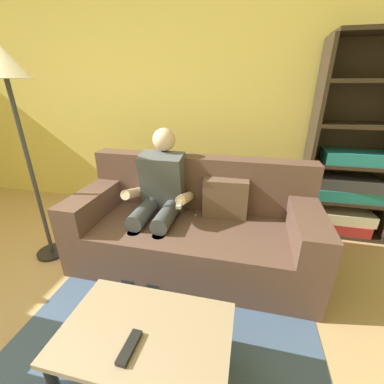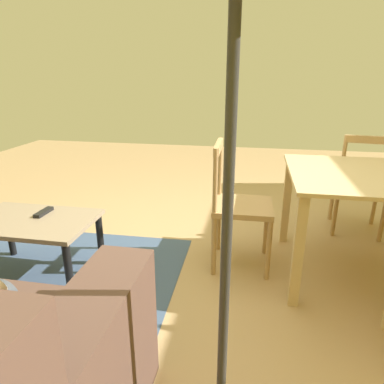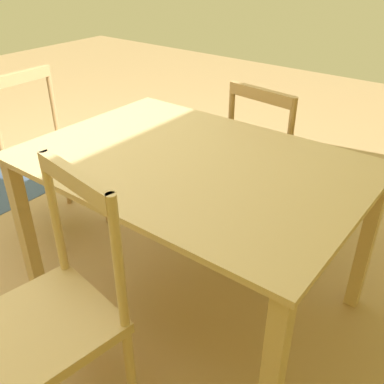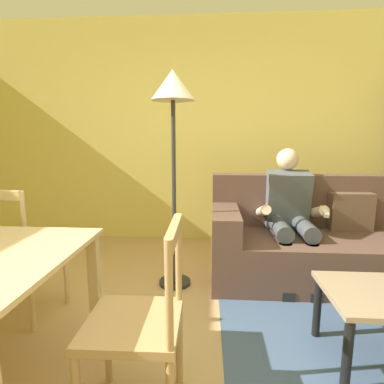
{
  "view_description": "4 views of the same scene",
  "coord_description": "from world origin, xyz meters",
  "px_view_note": "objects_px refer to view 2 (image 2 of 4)",
  "views": [
    {
      "loc": [
        1.68,
        -0.39,
        1.56
      ],
      "look_at": [
        1.24,
        1.5,
        0.72
      ],
      "focal_mm": 23.47,
      "sensor_mm": 36.0,
      "label": 1
    },
    {
      "loc": [
        -0.21,
        2.31,
        1.38
      ],
      "look_at": [
        0.04,
        0.95,
        0.9
      ],
      "focal_mm": 31.95,
      "sensor_mm": 36.0,
      "label": 2
    },
    {
      "loc": [
        -2.14,
        1.23,
        1.54
      ],
      "look_at": [
        -1.17,
        -0.03,
        0.6
      ],
      "focal_mm": 39.96,
      "sensor_mm": 36.0,
      "label": 3
    },
    {
      "loc": [
        0.19,
        -1.27,
        1.29
      ],
      "look_at": [
        0.04,
        0.95,
        0.9
      ],
      "focal_mm": 28.85,
      "sensor_mm": 36.0,
      "label": 4
    }
  ],
  "objects_px": {
    "tv_remote": "(44,212)",
    "dining_chair_facing_couch": "(239,206)",
    "dining_chair_by_doorway": "(360,184)",
    "floor_lamp": "(235,5)",
    "coffee_table": "(32,228)"
  },
  "relations": [
    {
      "from": "tv_remote",
      "to": "dining_chair_by_doorway",
      "type": "relative_size",
      "value": 0.19
    },
    {
      "from": "tv_remote",
      "to": "dining_chair_by_doorway",
      "type": "bearing_deg",
      "value": 26.82
    },
    {
      "from": "coffee_table",
      "to": "tv_remote",
      "type": "relative_size",
      "value": 4.96
    },
    {
      "from": "coffee_table",
      "to": "floor_lamp",
      "type": "bearing_deg",
      "value": 147.23
    },
    {
      "from": "coffee_table",
      "to": "dining_chair_by_doorway",
      "type": "distance_m",
      "value": 2.7
    },
    {
      "from": "tv_remote",
      "to": "dining_chair_by_doorway",
      "type": "xyz_separation_m",
      "value": [
        -2.39,
        -1.09,
        0.0
      ]
    },
    {
      "from": "dining_chair_facing_couch",
      "to": "tv_remote",
      "type": "bearing_deg",
      "value": 13.41
    },
    {
      "from": "dining_chair_by_doorway",
      "to": "floor_lamp",
      "type": "relative_size",
      "value": 0.49
    },
    {
      "from": "dining_chair_facing_couch",
      "to": "floor_lamp",
      "type": "bearing_deg",
      "value": 90.46
    },
    {
      "from": "coffee_table",
      "to": "dining_chair_facing_couch",
      "type": "xyz_separation_m",
      "value": [
        -1.39,
        -0.43,
        0.09
      ]
    },
    {
      "from": "tv_remote",
      "to": "dining_chair_facing_couch",
      "type": "relative_size",
      "value": 0.18
    },
    {
      "from": "dining_chair_by_doorway",
      "to": "tv_remote",
      "type": "bearing_deg",
      "value": 24.42
    },
    {
      "from": "tv_remote",
      "to": "floor_lamp",
      "type": "xyz_separation_m",
      "value": [
        -1.37,
        1.01,
        1.1
      ]
    },
    {
      "from": "tv_remote",
      "to": "dining_chair_facing_couch",
      "type": "bearing_deg",
      "value": 15.81
    },
    {
      "from": "tv_remote",
      "to": "dining_chair_facing_couch",
      "type": "xyz_separation_m",
      "value": [
        -1.36,
        -0.32,
        0.02
      ]
    }
  ]
}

